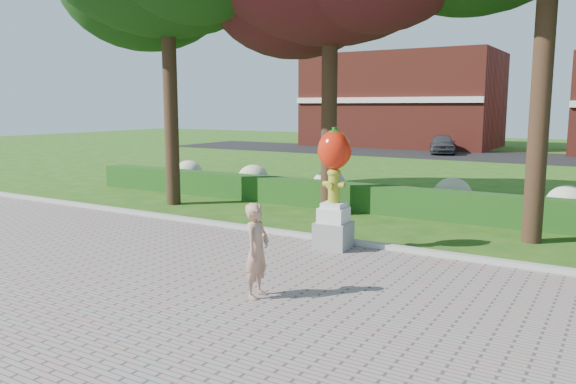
# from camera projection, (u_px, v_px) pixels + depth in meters

# --- Properties ---
(ground) EXTENTS (100.00, 100.00, 0.00)m
(ground) POSITION_uv_depth(u_px,v_px,m) (274.00, 280.00, 10.04)
(ground) COLOR #224F13
(ground) RESTS_ON ground
(walkway) EXTENTS (40.00, 14.00, 0.04)m
(walkway) POSITION_uv_depth(u_px,v_px,m) (92.00, 367.00, 6.66)
(walkway) COLOR gray
(walkway) RESTS_ON ground
(curb) EXTENTS (40.00, 0.18, 0.15)m
(curb) POSITION_uv_depth(u_px,v_px,m) (346.00, 242.00, 12.56)
(curb) COLOR #ADADA5
(curb) RESTS_ON ground
(lawn_hedge) EXTENTS (24.00, 0.70, 0.80)m
(lawn_hedge) POSITION_uv_depth(u_px,v_px,m) (407.00, 202.00, 15.89)
(lawn_hedge) COLOR #184313
(lawn_hedge) RESTS_ON ground
(hydrangea_row) EXTENTS (20.10, 1.10, 0.99)m
(hydrangea_row) POSITION_uv_depth(u_px,v_px,m) (438.00, 194.00, 16.42)
(hydrangea_row) COLOR beige
(hydrangea_row) RESTS_ON ground
(street) EXTENTS (50.00, 8.00, 0.02)m
(street) POSITION_uv_depth(u_px,v_px,m) (525.00, 158.00, 33.69)
(street) COLOR black
(street) RESTS_ON ground
(building_left) EXTENTS (14.00, 8.00, 7.00)m
(building_left) POSITION_uv_depth(u_px,v_px,m) (402.00, 101.00, 43.36)
(building_left) COLOR maroon
(building_left) RESTS_ON ground
(hydrant_sculpture) EXTENTS (0.76, 0.76, 2.61)m
(hydrant_sculpture) POSITION_uv_depth(u_px,v_px,m) (334.00, 185.00, 11.97)
(hydrant_sculpture) COLOR gray
(hydrant_sculpture) RESTS_ON walkway
(woman) EXTENTS (0.43, 0.60, 1.54)m
(woman) POSITION_uv_depth(u_px,v_px,m) (257.00, 250.00, 8.95)
(woman) COLOR tan
(woman) RESTS_ON walkway
(parked_car) EXTENTS (2.64, 4.03, 1.27)m
(parked_car) POSITION_uv_depth(u_px,v_px,m) (442.00, 144.00, 36.40)
(parked_car) COLOR #3E4045
(parked_car) RESTS_ON street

